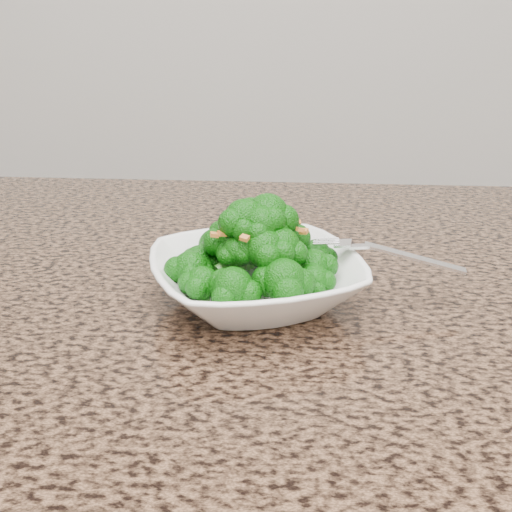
# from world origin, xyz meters

# --- Properties ---
(granite_counter) EXTENTS (1.64, 1.04, 0.03)m
(granite_counter) POSITION_xyz_m (0.00, 0.30, 0.89)
(granite_counter) COLOR brown
(granite_counter) RESTS_ON cabinet
(bowl) EXTENTS (0.26, 0.26, 0.05)m
(bowl) POSITION_xyz_m (0.04, 0.34, 0.92)
(bowl) COLOR white
(bowl) RESTS_ON granite_counter
(broccoli_pile) EXTENTS (0.18, 0.18, 0.07)m
(broccoli_pile) POSITION_xyz_m (0.04, 0.34, 0.98)
(broccoli_pile) COLOR #10630B
(broccoli_pile) RESTS_ON bowl
(garlic_topping) EXTENTS (0.11, 0.11, 0.01)m
(garlic_topping) POSITION_xyz_m (0.04, 0.34, 1.02)
(garlic_topping) COLOR orange
(garlic_topping) RESTS_ON broccoli_pile
(fork) EXTENTS (0.17, 0.05, 0.01)m
(fork) POSITION_xyz_m (0.15, 0.36, 0.96)
(fork) COLOR silver
(fork) RESTS_ON bowl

